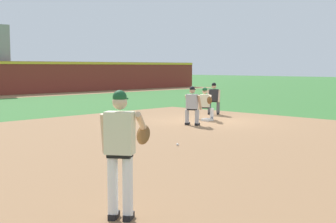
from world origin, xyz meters
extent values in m
plane|color=#336B2D|center=(0.00, 0.00, 0.00)|extent=(160.00, 160.00, 0.00)
cube|color=#936B47|center=(-5.19, -3.44, 0.00)|extent=(18.00, 18.00, 0.01)
cube|color=white|center=(0.00, 0.00, 0.04)|extent=(0.38, 0.38, 0.09)
sphere|color=white|center=(-5.21, -3.20, 0.04)|extent=(0.07, 0.07, 0.07)
cube|color=black|center=(-10.40, -6.76, 0.04)|extent=(0.28, 0.24, 0.09)
cylinder|color=white|center=(-10.44, -6.79, 0.50)|extent=(0.15, 0.15, 0.84)
cube|color=black|center=(-10.28, -6.95, 0.04)|extent=(0.28, 0.24, 0.09)
cylinder|color=white|center=(-10.32, -6.97, 0.50)|extent=(0.15, 0.15, 0.84)
cube|color=black|center=(-10.38, -6.88, 0.94)|extent=(0.35, 0.39, 0.06)
cube|color=beige|center=(-10.38, -6.88, 1.26)|extent=(0.42, 0.47, 0.60)
sphere|color=#DBB28E|center=(-10.36, -6.87, 1.69)|extent=(0.21, 0.21, 0.21)
sphere|color=#194C28|center=(-10.36, -6.87, 1.76)|extent=(0.20, 0.20, 0.20)
cube|color=#194C28|center=(-10.28, -6.82, 1.74)|extent=(0.19, 0.20, 0.02)
cylinder|color=#DBB28E|center=(-10.45, -6.63, 1.23)|extent=(0.21, 0.18, 0.59)
cylinder|color=#DBB28E|center=(-9.99, -6.92, 1.35)|extent=(0.49, 0.37, 0.41)
ellipsoid|color=brown|center=(-9.92, -6.88, 1.19)|extent=(0.36, 0.33, 0.34)
cube|color=black|center=(0.43, 0.11, 0.04)|extent=(0.28, 0.24, 0.09)
cylinder|color=white|center=(0.46, 0.13, 0.28)|extent=(0.15, 0.15, 0.40)
cube|color=black|center=(0.09, 0.61, 0.04)|extent=(0.28, 0.24, 0.09)
cylinder|color=white|center=(0.12, 0.63, 0.28)|extent=(0.15, 0.15, 0.40)
cube|color=black|center=(0.29, 0.38, 0.50)|extent=(0.36, 0.39, 0.06)
cube|color=beige|center=(0.29, 0.38, 0.78)|extent=(0.42, 0.47, 0.52)
sphere|color=#DBB28E|center=(0.28, 0.37, 1.17)|extent=(0.21, 0.21, 0.21)
sphere|color=#194C28|center=(0.28, 0.37, 1.24)|extent=(0.20, 0.20, 0.20)
cube|color=#194C28|center=(0.20, 0.32, 1.22)|extent=(0.19, 0.20, 0.02)
cylinder|color=#DBB28E|center=(0.09, -0.06, 0.92)|extent=(0.53, 0.40, 0.24)
cylinder|color=#DBB28E|center=(0.07, 0.53, 0.72)|extent=(0.25, 0.21, 0.58)
ellipsoid|color=brown|center=(-0.09, -0.18, 0.85)|extent=(0.29, 0.29, 0.35)
cube|color=black|center=(-1.53, -0.28, 0.04)|extent=(0.28, 0.18, 0.09)
cylinder|color=#B2B2B7|center=(-1.56, -0.30, 0.33)|extent=(0.15, 0.15, 0.50)
cube|color=black|center=(-1.40, -0.66, 0.04)|extent=(0.28, 0.18, 0.09)
cylinder|color=#B2B2B7|center=(-1.44, -0.68, 0.33)|extent=(0.15, 0.15, 0.50)
cube|color=black|center=(-1.50, -0.49, 0.60)|extent=(0.30, 0.39, 0.06)
cube|color=#B2B2B7|center=(-1.50, -0.49, 0.89)|extent=(0.35, 0.45, 0.54)
sphere|color=tan|center=(-1.48, -0.48, 1.29)|extent=(0.21, 0.21, 0.21)
sphere|color=black|center=(-1.48, -0.48, 1.36)|extent=(0.20, 0.20, 0.20)
cube|color=black|center=(-1.40, -0.45, 1.34)|extent=(0.16, 0.20, 0.02)
cylinder|color=tan|center=(-1.44, -0.20, 0.86)|extent=(0.34, 0.19, 0.56)
cylinder|color=tan|center=(-1.29, -0.68, 0.86)|extent=(0.34, 0.19, 0.56)
cube|color=black|center=(2.27, 1.22, 0.04)|extent=(0.28, 0.23, 0.09)
cylinder|color=#515154|center=(2.30, 1.24, 0.33)|extent=(0.15, 0.15, 0.50)
cube|color=black|center=(2.05, 1.55, 0.04)|extent=(0.28, 0.23, 0.09)
cylinder|color=#515154|center=(2.08, 1.58, 0.33)|extent=(0.15, 0.15, 0.50)
cube|color=black|center=(2.19, 1.41, 0.60)|extent=(0.35, 0.39, 0.06)
cube|color=#232326|center=(2.19, 1.41, 0.89)|extent=(0.42, 0.47, 0.54)
sphere|color=#DBB28E|center=(2.17, 1.40, 1.29)|extent=(0.21, 0.21, 0.21)
sphere|color=black|center=(2.17, 1.40, 1.36)|extent=(0.20, 0.20, 0.20)
cube|color=black|center=(2.10, 1.35, 1.34)|extent=(0.19, 0.20, 0.02)
cylinder|color=#DBB28E|center=(2.20, 1.12, 0.86)|extent=(0.32, 0.25, 0.56)
cylinder|color=#DBB28E|center=(1.93, 1.54, 0.86)|extent=(0.32, 0.25, 0.56)
camera|label=1|loc=(-14.58, -11.89, 2.19)|focal=50.00mm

